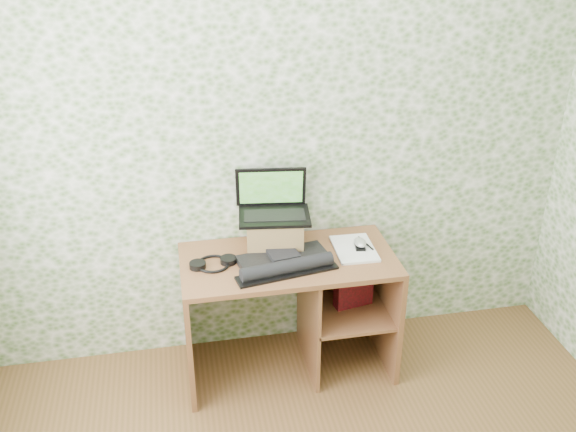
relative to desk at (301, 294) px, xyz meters
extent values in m
plane|color=white|center=(-0.08, 0.28, 0.82)|extent=(3.50, 0.00, 3.50)
cube|color=brown|center=(-0.08, -0.03, 0.25)|extent=(1.20, 0.60, 0.03)
cube|color=brown|center=(-0.66, -0.03, -0.12)|extent=(0.03, 0.60, 0.72)
cube|color=brown|center=(0.51, -0.03, -0.12)|extent=(0.03, 0.60, 0.72)
cube|color=brown|center=(0.04, -0.03, -0.12)|extent=(0.02, 0.56, 0.72)
cube|color=brown|center=(0.27, -0.03, -0.10)|extent=(0.46, 0.56, 0.02)
cube|color=brown|center=(0.28, 0.26, -0.12)|extent=(0.48, 0.02, 0.72)
cube|color=olive|center=(-0.13, 0.12, 0.36)|extent=(0.34, 0.30, 0.19)
cube|color=black|center=(-0.13, 0.12, 0.47)|extent=(0.43, 0.32, 0.02)
cube|color=black|center=(-0.13, 0.11, 0.48)|extent=(0.36, 0.19, 0.00)
cube|color=black|center=(-0.13, 0.23, 0.60)|extent=(0.40, 0.11, 0.25)
cube|color=#255317|center=(-0.13, 0.22, 0.60)|extent=(0.36, 0.09, 0.21)
cube|color=black|center=(-0.11, -0.05, 0.29)|extent=(0.52, 0.26, 0.04)
cube|color=black|center=(-0.11, -0.05, 0.30)|extent=(0.18, 0.18, 0.06)
cylinder|color=black|center=(-0.11, -0.18, 0.31)|extent=(0.52, 0.17, 0.08)
cube|color=black|center=(-0.11, -0.19, 0.28)|extent=(0.57, 0.21, 0.01)
torus|color=black|center=(-0.50, -0.02, 0.28)|extent=(0.21, 0.21, 0.02)
cylinder|color=black|center=(-0.58, -0.03, 0.28)|extent=(0.09, 0.09, 0.03)
cylinder|color=black|center=(-0.41, -0.01, 0.28)|extent=(0.09, 0.09, 0.03)
cube|color=silver|center=(0.31, 0.00, 0.28)|extent=(0.23, 0.32, 0.01)
ellipsoid|color=silver|center=(0.34, -0.01, 0.30)|extent=(0.08, 0.12, 0.04)
cylinder|color=black|center=(0.39, 0.02, 0.29)|extent=(0.05, 0.16, 0.01)
cube|color=maroon|center=(0.31, -0.03, 0.04)|extent=(0.24, 0.11, 0.27)
camera|label=1|loc=(-0.66, -3.05, 2.09)|focal=40.00mm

